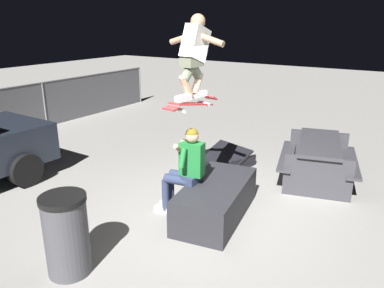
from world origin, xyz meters
The scene contains 8 objects.
ground_plane centered at (0.00, 0.00, 0.00)m, with size 40.00×40.00×0.00m, color gray.
ledge_box_main centered at (0.17, -0.09, 0.27)m, with size 1.69×0.80×0.53m, color #28282D.
person_sitting_on_ledge centered at (0.00, 0.35, 0.77)m, with size 0.60×0.78×1.37m.
skateboard centered at (0.02, 0.25, 1.71)m, with size 1.03×0.27×0.15m.
skater_airborne centered at (0.08, 0.24, 2.40)m, with size 0.63×0.89×1.12m.
kicker_ramp centered at (2.06, 0.86, 0.07)m, with size 1.19×1.19×0.45m.
picnic_table_back centered at (2.36, -0.99, 0.50)m, with size 1.99×1.73×0.75m.
trash_bin centered at (-1.91, 0.70, 0.49)m, with size 0.52×0.52×0.98m.
Camera 1 is at (-4.27, -2.54, 2.82)m, focal length 35.12 mm.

